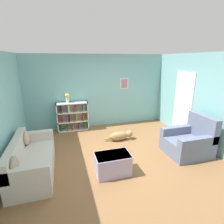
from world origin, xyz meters
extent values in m
plane|color=brown|center=(0.00, 0.00, 0.00)|extent=(14.00, 14.00, 0.00)
cube|color=#7AB7BC|center=(0.00, 2.25, 1.30)|extent=(5.60, 0.10, 2.60)
cube|color=silver|center=(1.00, 2.19, 1.55)|extent=(0.32, 0.02, 0.40)
cube|color=#A37089|center=(1.00, 2.18, 1.55)|extent=(0.24, 0.01, 0.32)
cube|color=#7AB7BC|center=(2.55, 0.00, 1.30)|extent=(0.10, 5.00, 2.60)
cube|color=white|center=(2.49, 0.70, 1.02)|extent=(0.02, 0.84, 2.05)
sphere|color=tan|center=(2.46, 0.35, 1.00)|extent=(0.05, 0.05, 0.05)
cube|color=beige|center=(-1.98, -0.25, 0.20)|extent=(0.80, 1.79, 0.41)
cube|color=beige|center=(-2.30, -0.25, 0.59)|extent=(0.16, 1.79, 0.37)
cube|color=beige|center=(-1.98, -1.06, 0.53)|extent=(0.80, 0.16, 0.24)
cube|color=beige|center=(-1.98, 0.56, 0.53)|extent=(0.80, 0.16, 0.24)
ellipsoid|color=gray|center=(-2.18, -0.88, 0.59)|extent=(0.14, 0.37, 0.37)
ellipsoid|color=tan|center=(-2.18, 0.38, 0.58)|extent=(0.14, 0.35, 0.35)
cube|color=silver|center=(-1.48, 2.01, 0.50)|extent=(0.04, 0.34, 1.00)
cube|color=silver|center=(-0.44, 2.01, 0.50)|extent=(0.04, 0.34, 1.00)
cube|color=silver|center=(-0.96, 2.17, 0.50)|extent=(1.07, 0.02, 1.00)
cube|color=silver|center=(-0.96, 2.01, 0.02)|extent=(1.07, 0.34, 0.04)
cube|color=silver|center=(-0.96, 2.01, 0.33)|extent=(1.07, 0.34, 0.04)
cube|color=silver|center=(-0.96, 2.01, 0.67)|extent=(1.07, 0.34, 0.04)
cube|color=silver|center=(-0.96, 2.01, 0.98)|extent=(1.07, 0.34, 0.04)
cube|color=#287A3D|center=(-1.36, 2.00, 0.14)|extent=(0.03, 0.25, 0.24)
cube|color=#B22823|center=(-1.33, 2.00, 0.49)|extent=(0.03, 0.25, 0.27)
cube|color=black|center=(-1.34, 2.00, 0.80)|extent=(0.04, 0.25, 0.22)
cube|color=#287A3D|center=(-1.17, 2.00, 0.12)|extent=(0.03, 0.25, 0.21)
cube|color=black|center=(-1.08, 2.00, 0.45)|extent=(0.04, 0.25, 0.20)
cube|color=silver|center=(-1.08, 2.00, 0.81)|extent=(0.05, 0.25, 0.25)
cube|color=orange|center=(-0.97, 2.00, 0.13)|extent=(0.03, 0.25, 0.23)
cube|color=gold|center=(-0.83, 2.00, 0.48)|extent=(0.03, 0.25, 0.27)
cube|color=brown|center=(-0.84, 2.00, 0.79)|extent=(0.04, 0.25, 0.21)
cube|color=#7A2D84|center=(-0.77, 2.00, 0.14)|extent=(0.03, 0.25, 0.24)
cube|color=brown|center=(-0.59, 2.00, 0.46)|extent=(0.04, 0.25, 0.22)
cube|color=#60939E|center=(-0.59, 2.00, 0.80)|extent=(0.03, 0.25, 0.22)
cube|color=#287A3D|center=(-0.56, 2.00, 0.14)|extent=(0.04, 0.25, 0.24)
cube|color=slate|center=(1.80, -0.48, 0.20)|extent=(1.06, 0.95, 0.41)
cube|color=slate|center=(2.24, -0.48, 0.72)|extent=(0.18, 0.95, 0.62)
cube|color=slate|center=(1.80, -0.87, 0.52)|extent=(1.06, 0.18, 0.22)
cube|color=slate|center=(1.80, -0.10, 0.52)|extent=(1.06, 0.18, 0.22)
cube|color=#ADA3CC|center=(-0.33, -0.77, 0.23)|extent=(0.73, 0.46, 0.46)
cube|color=#BBB0DC|center=(-0.33, -0.77, 0.45)|extent=(0.76, 0.48, 0.03)
ellipsoid|color=#9E7A4C|center=(0.31, 0.76, 0.14)|extent=(0.60, 0.25, 0.28)
sphere|color=#9E7A4C|center=(0.67, 0.76, 0.18)|extent=(0.22, 0.22, 0.22)
ellipsoid|color=#9E7A4C|center=(-0.04, 0.80, 0.07)|extent=(0.20, 0.05, 0.05)
cylinder|color=silver|center=(-1.09, 2.01, 1.10)|extent=(0.11, 0.11, 0.19)
sphere|color=yellow|center=(-1.09, 2.01, 1.25)|extent=(0.14, 0.14, 0.14)
camera|label=1|loc=(-1.27, -3.93, 2.41)|focal=28.00mm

